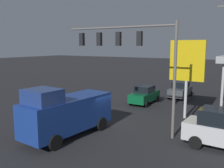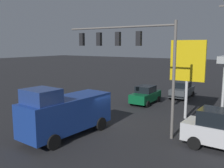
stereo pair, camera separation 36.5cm
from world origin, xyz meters
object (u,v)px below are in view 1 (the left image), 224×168
object	(u,v)px
traffic_signal_assembly	(129,49)
sedan_waiting	(180,90)
price_sign	(187,63)
delivery_truck	(66,112)
sedan_far	(144,95)

from	to	relation	value
traffic_signal_assembly	sedan_waiting	distance (m)	14.20
price_sign	delivery_truck	distance (m)	10.82
sedan_far	price_sign	bearing A→B (deg)	58.74
traffic_signal_assembly	sedan_far	size ratio (longest dim) A/B	1.99
delivery_truck	sedan_waiting	xyz separation A→B (m)	(-2.81, -16.85, -0.74)
price_sign	sedan_far	world-z (taller)	price_sign
traffic_signal_assembly	price_sign	size ratio (longest dim) A/B	1.32
price_sign	delivery_truck	world-z (taller)	price_sign
traffic_signal_assembly	sedan_far	distance (m)	10.00
sedan_far	traffic_signal_assembly	bearing A→B (deg)	16.28
traffic_signal_assembly	sedan_far	xyz separation A→B (m)	(2.47, -8.29, -5.01)
traffic_signal_assembly	price_sign	world-z (taller)	traffic_signal_assembly
sedan_waiting	sedan_far	distance (m)	5.54
delivery_truck	sedan_waiting	distance (m)	17.10
price_sign	sedan_far	xyz separation A→B (m)	(5.25, -3.15, -3.78)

